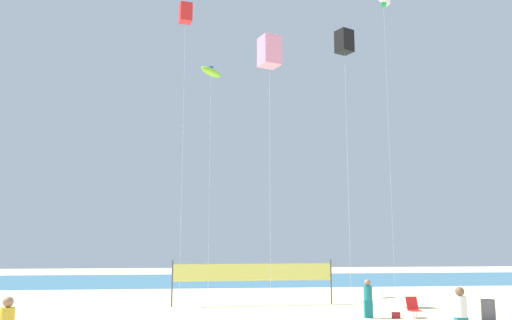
% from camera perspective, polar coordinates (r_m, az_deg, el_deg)
% --- Properties ---
extents(ocean_band, '(120.00, 20.00, 0.01)m').
position_cam_1_polar(ocean_band, '(50.95, -4.18, -12.58)').
color(ocean_band, teal).
rests_on(ocean_band, ground).
extents(beachgoer_teal_shirt, '(0.38, 0.38, 1.67)m').
position_cam_1_polar(beachgoer_teal_shirt, '(24.99, 11.81, -14.08)').
color(beachgoer_teal_shirt, '#19727A').
rests_on(beachgoer_teal_shirt, ground).
extents(beachgoer_white_shirt, '(0.41, 0.41, 1.79)m').
position_cam_1_polar(beachgoer_white_shirt, '(19.68, 20.94, -14.91)').
color(beachgoer_white_shirt, '#19727A').
rests_on(beachgoer_white_shirt, ground).
extents(folding_beach_chair, '(0.52, 0.65, 0.89)m').
position_cam_1_polar(folding_beach_chair, '(25.62, 16.38, -14.74)').
color(folding_beach_chair, red).
rests_on(folding_beach_chair, ground).
extents(trash_barrel, '(0.57, 0.57, 0.89)m').
position_cam_1_polar(trash_barrel, '(25.47, 23.46, -14.45)').
color(trash_barrel, '#595960').
rests_on(trash_barrel, ground).
extents(volleyball_net, '(8.69, 0.48, 2.40)m').
position_cam_1_polar(volleyball_net, '(29.37, -0.26, -12.02)').
color(volleyball_net, '#4C4C51').
rests_on(volleyball_net, ground).
extents(beach_handbag, '(0.34, 0.17, 0.27)m').
position_cam_1_polar(beach_handbag, '(25.16, 14.66, -15.68)').
color(beach_handbag, maroon).
rests_on(beach_handbag, ground).
extents(kite_white_tube, '(1.29, 1.40, 20.93)m').
position_cam_1_polar(kite_white_tube, '(41.05, 13.39, 16.20)').
color(kite_white_tube, silver).
rests_on(kite_white_tube, ground).
extents(kite_lime_inflatable, '(1.67, 1.09, 15.35)m').
position_cam_1_polar(kite_lime_inflatable, '(37.33, -4.81, 9.25)').
color(kite_lime_inflatable, silver).
rests_on(kite_lime_inflatable, ground).
extents(kite_pink_box, '(1.14, 1.14, 13.08)m').
position_cam_1_polar(kite_pink_box, '(26.28, 1.44, 11.42)').
color(kite_pink_box, silver).
rests_on(kite_pink_box, ground).
extents(kite_red_box, '(0.84, 0.84, 17.45)m').
position_cam_1_polar(kite_red_box, '(33.46, -7.50, 15.16)').
color(kite_red_box, silver).
rests_on(kite_red_box, ground).
extents(kite_black_box, '(1.10, 1.10, 15.41)m').
position_cam_1_polar(kite_black_box, '(32.00, 9.36, 12.28)').
color(kite_black_box, silver).
rests_on(kite_black_box, ground).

